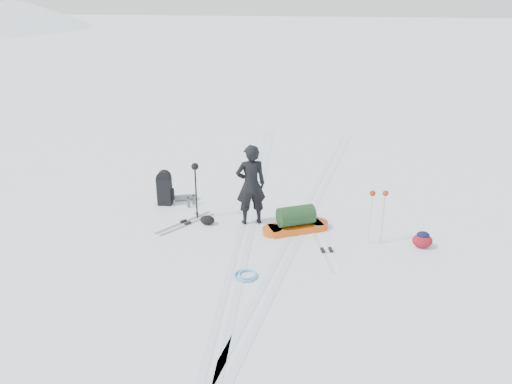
% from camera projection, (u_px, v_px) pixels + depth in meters
% --- Properties ---
extents(ground, '(200.00, 200.00, 0.00)m').
position_uv_depth(ground, '(245.00, 235.00, 11.33)').
color(ground, silver).
rests_on(ground, ground).
extents(ski_tracks, '(3.38, 17.97, 0.01)m').
position_uv_depth(ski_tracks, '(276.00, 220.00, 12.04)').
color(ski_tracks, silver).
rests_on(ski_tracks, ground).
extents(skier, '(0.83, 0.69, 1.94)m').
position_uv_depth(skier, '(251.00, 185.00, 11.55)').
color(skier, black).
rests_on(skier, ground).
extents(pulk_sled, '(1.63, 1.13, 0.61)m').
position_uv_depth(pulk_sled, '(296.00, 222.00, 11.43)').
color(pulk_sled, '#E5530D').
rests_on(pulk_sled, ground).
extents(expedition_rucksack, '(0.91, 0.67, 0.92)m').
position_uv_depth(expedition_rucksack, '(167.00, 189.00, 12.81)').
color(expedition_rucksack, black).
rests_on(expedition_rucksack, ground).
extents(ski_poles_black, '(0.17, 0.18, 1.41)m').
position_uv_depth(ski_poles_black, '(195.00, 173.00, 11.73)').
color(ski_poles_black, black).
rests_on(ski_poles_black, ground).
extents(ski_poles_silver, '(0.39, 0.17, 1.25)m').
position_uv_depth(ski_poles_silver, '(378.00, 199.00, 10.56)').
color(ski_poles_silver, silver).
rests_on(ski_poles_silver, ground).
extents(touring_skis_grey, '(1.12, 1.49, 0.06)m').
position_uv_depth(touring_skis_grey, '(186.00, 223.00, 11.86)').
color(touring_skis_grey, '#9A9CA2').
rests_on(touring_skis_grey, ground).
extents(touring_skis_white, '(0.73, 1.74, 0.06)m').
position_uv_depth(touring_skis_white, '(326.00, 251.00, 10.59)').
color(touring_skis_white, silver).
rests_on(touring_skis_white, ground).
extents(rope_coil, '(0.57, 0.57, 0.06)m').
position_uv_depth(rope_coil, '(246.00, 275.00, 9.68)').
color(rope_coil, '#5495CE').
rests_on(rope_coil, ground).
extents(small_daypack, '(0.54, 0.51, 0.37)m').
position_uv_depth(small_daypack, '(422.00, 240.00, 10.72)').
color(small_daypack, maroon).
rests_on(small_daypack, ground).
extents(thermos_pair, '(0.18, 0.30, 0.29)m').
position_uv_depth(thermos_pair, '(191.00, 201.00, 12.79)').
color(thermos_pair, '#53575A').
rests_on(thermos_pair, ground).
extents(stuff_sack, '(0.38, 0.31, 0.22)m').
position_uv_depth(stuff_sack, '(207.00, 220.00, 11.80)').
color(stuff_sack, black).
rests_on(stuff_sack, ground).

